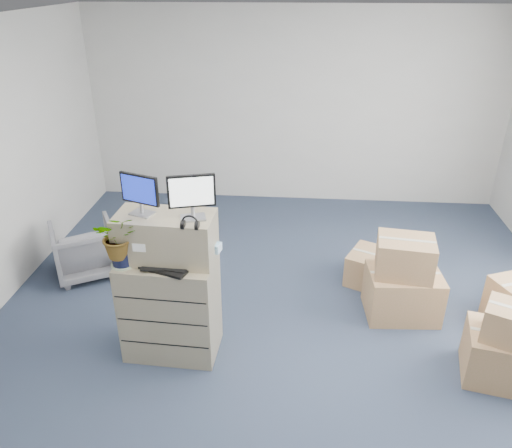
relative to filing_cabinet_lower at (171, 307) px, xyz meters
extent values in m
plane|color=#283149|center=(1.04, 0.11, -0.48)|extent=(7.00, 7.00, 0.00)
cube|color=#B3B1AA|center=(1.04, 3.62, 0.92)|extent=(6.00, 0.02, 2.80)
cube|color=tan|center=(0.00, 0.00, 0.00)|extent=(0.85, 0.54, 0.96)
cube|color=tan|center=(0.00, 0.05, 0.68)|extent=(0.84, 0.45, 0.41)
cube|color=#99999E|center=(-0.18, 0.05, 0.90)|extent=(0.22, 0.19, 0.01)
cylinder|color=#99999E|center=(-0.18, 0.05, 0.95)|extent=(0.03, 0.03, 0.08)
cube|color=black|center=(-0.18, 0.05, 1.11)|extent=(0.34, 0.15, 0.25)
cube|color=navy|center=(-0.19, 0.04, 1.11)|extent=(0.30, 0.12, 0.22)
cube|color=#99999E|center=(0.25, 0.01, 0.90)|extent=(0.23, 0.19, 0.01)
cylinder|color=#99999E|center=(0.25, 0.01, 0.95)|extent=(0.03, 0.03, 0.09)
cube|color=black|center=(0.25, 0.01, 1.13)|extent=(0.38, 0.13, 0.27)
cube|color=white|center=(0.26, -0.01, 1.13)|extent=(0.34, 0.10, 0.24)
torus|color=black|center=(0.26, -0.15, 0.93)|extent=(0.14, 0.02, 0.14)
cube|color=black|center=(0.02, -0.13, 0.49)|extent=(0.46, 0.31, 0.02)
ellipsoid|color=silver|center=(0.32, -0.09, 0.49)|extent=(0.09, 0.06, 0.03)
cylinder|color=gray|center=(0.08, 0.06, 0.58)|extent=(0.06, 0.06, 0.21)
cube|color=silver|center=(0.01, 0.07, 0.49)|extent=(0.06, 0.05, 0.02)
cube|color=black|center=(0.01, 0.07, 0.55)|extent=(0.06, 0.03, 0.11)
cube|color=black|center=(0.30, 0.11, 0.51)|extent=(0.23, 0.20, 0.06)
cube|color=#398FC2|center=(0.36, 0.11, 0.57)|extent=(0.21, 0.14, 0.07)
cylinder|color=#A2B793|center=(-0.35, -0.10, 0.49)|extent=(0.20, 0.20, 0.01)
cylinder|color=black|center=(-0.35, -0.10, 0.56)|extent=(0.17, 0.17, 0.13)
imported|color=#20621C|center=(-0.35, -0.10, 0.72)|extent=(0.42, 0.46, 0.31)
imported|color=slate|center=(-1.32, 1.22, -0.14)|extent=(0.88, 0.87, 0.68)
cube|color=#9C7D4B|center=(2.20, 0.74, -0.23)|extent=(0.74, 0.59, 0.49)
cube|color=#9C7D4B|center=(2.90, -0.12, -0.25)|extent=(0.72, 0.63, 0.46)
cube|color=#9C7D4B|center=(2.00, 1.29, -0.30)|extent=(0.71, 0.69, 0.36)
cube|color=#9C7D4B|center=(2.17, 0.72, 0.20)|extent=(0.59, 0.50, 0.38)
cube|color=#9C7D4B|center=(2.86, -0.17, 0.13)|extent=(0.51, 0.49, 0.30)
camera|label=1|loc=(1.07, -3.58, 2.68)|focal=35.00mm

